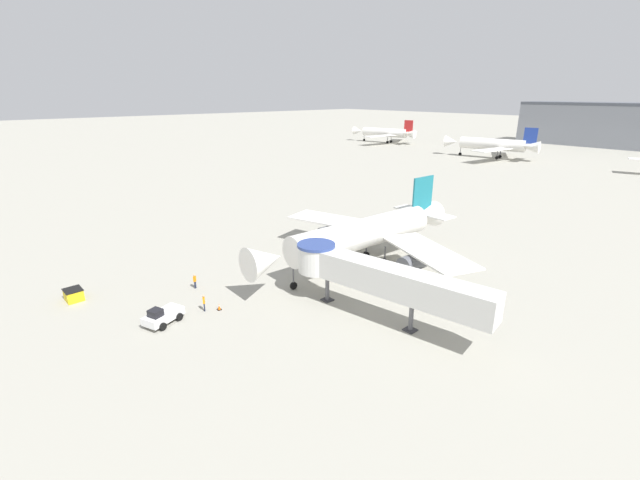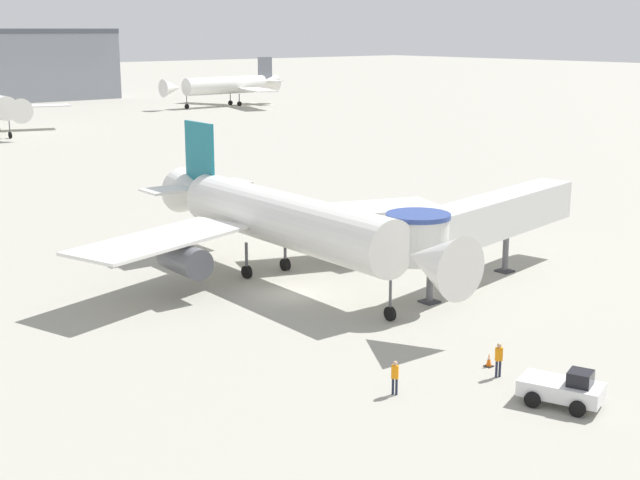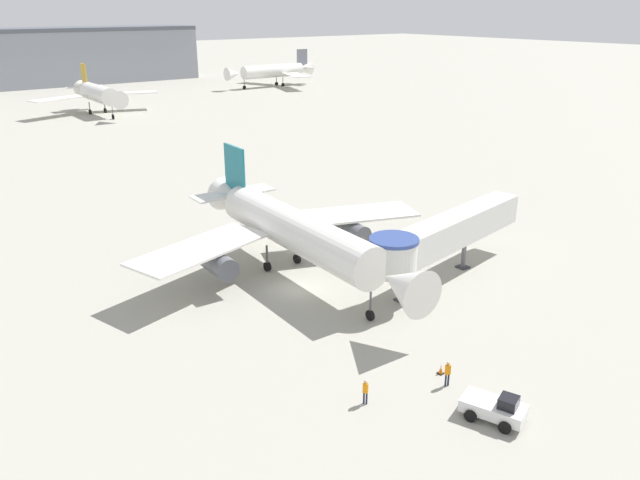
{
  "view_description": "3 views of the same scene",
  "coord_description": "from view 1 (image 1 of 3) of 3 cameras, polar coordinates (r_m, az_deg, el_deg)",
  "views": [
    {
      "loc": [
        37.03,
        -35.64,
        21.47
      ],
      "look_at": [
        -0.2,
        -2.86,
        4.32
      ],
      "focal_mm": 24.0,
      "sensor_mm": 36.0,
      "label": 1
    },
    {
      "loc": [
        -35.08,
        -45.82,
        17.49
      ],
      "look_at": [
        -0.05,
        -3.48,
        4.44
      ],
      "focal_mm": 50.0,
      "sensor_mm": 36.0,
      "label": 2
    },
    {
      "loc": [
        -28.87,
        -41.96,
        23.92
      ],
      "look_at": [
        3.27,
        0.76,
        3.82
      ],
      "focal_mm": 35.0,
      "sensor_mm": 36.0,
      "label": 3
    }
  ],
  "objects": [
    {
      "name": "service_container_yellow",
      "position": [
        53.98,
        -30.0,
        -6.34
      ],
      "size": [
        2.04,
        1.8,
        1.3
      ],
      "rotation": [
        0.0,
        0.0,
        0.03
      ],
      "color": "yellow",
      "rests_on": "ground_plane"
    },
    {
      "name": "ground_plane",
      "position": [
        55.7,
        2.35,
        -3.61
      ],
      "size": [
        800.0,
        800.0,
        0.0
      ],
      "primitive_type": "plane",
      "color": "#9E9B8E"
    },
    {
      "name": "ground_crew_wing_walker",
      "position": [
        51.49,
        -16.36,
        -5.16
      ],
      "size": [
        0.35,
        0.39,
        1.75
      ],
      "rotation": [
        0.0,
        0.0,
        2.17
      ],
      "color": "#1E2338",
      "rests_on": "ground_plane"
    },
    {
      "name": "jet_bridge",
      "position": [
        42.31,
        7.07,
        -4.69
      ],
      "size": [
        21.22,
        6.65,
        6.21
      ],
      "rotation": [
        0.0,
        0.0,
        0.17
      ],
      "color": "silver",
      "rests_on": "ground_plane"
    },
    {
      "name": "traffic_cone_near_nose",
      "position": [
        46.26,
        -13.3,
        -8.66
      ],
      "size": [
        0.43,
        0.43,
        0.72
      ],
      "color": "black",
      "rests_on": "ground_plane"
    },
    {
      "name": "traffic_cone_starboard_wing",
      "position": [
        49.12,
        15.28,
        -7.08
      ],
      "size": [
        0.48,
        0.48,
        0.79
      ],
      "color": "black",
      "rests_on": "ground_plane"
    },
    {
      "name": "ground_crew_marshaller",
      "position": [
        46.08,
        -15.22,
        -7.94
      ],
      "size": [
        0.41,
        0.34,
        1.84
      ],
      "rotation": [
        0.0,
        0.0,
        5.82
      ],
      "color": "#1E2338",
      "rests_on": "ground_plane"
    },
    {
      "name": "background_jet_blue_tail",
      "position": [
        160.63,
        22.18,
        11.72
      ],
      "size": [
        31.64,
        34.78,
        10.73
      ],
      "rotation": [
        0.0,
        0.0,
        -1.38
      ],
      "color": "white",
      "rests_on": "ground_plane"
    },
    {
      "name": "main_airplane",
      "position": [
        55.03,
        6.09,
        0.86
      ],
      "size": [
        30.97,
        31.72,
        10.36
      ],
      "rotation": [
        0.0,
        0.0,
        -0.03
      ],
      "color": "white",
      "rests_on": "ground_plane"
    },
    {
      "name": "pushback_tug_white",
      "position": [
        45.11,
        -20.25,
        -9.46
      ],
      "size": [
        3.13,
        4.27,
        1.85
      ],
      "rotation": [
        0.0,
        0.0,
        0.36
      ],
      "color": "silver",
      "rests_on": "ground_plane"
    },
    {
      "name": "background_jet_red_tail",
      "position": [
        199.37,
        8.77,
        13.98
      ],
      "size": [
        30.88,
        33.9,
        10.2
      ],
      "rotation": [
        0.0,
        0.0,
        -1.37
      ],
      "color": "white",
      "rests_on": "ground_plane"
    }
  ]
}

